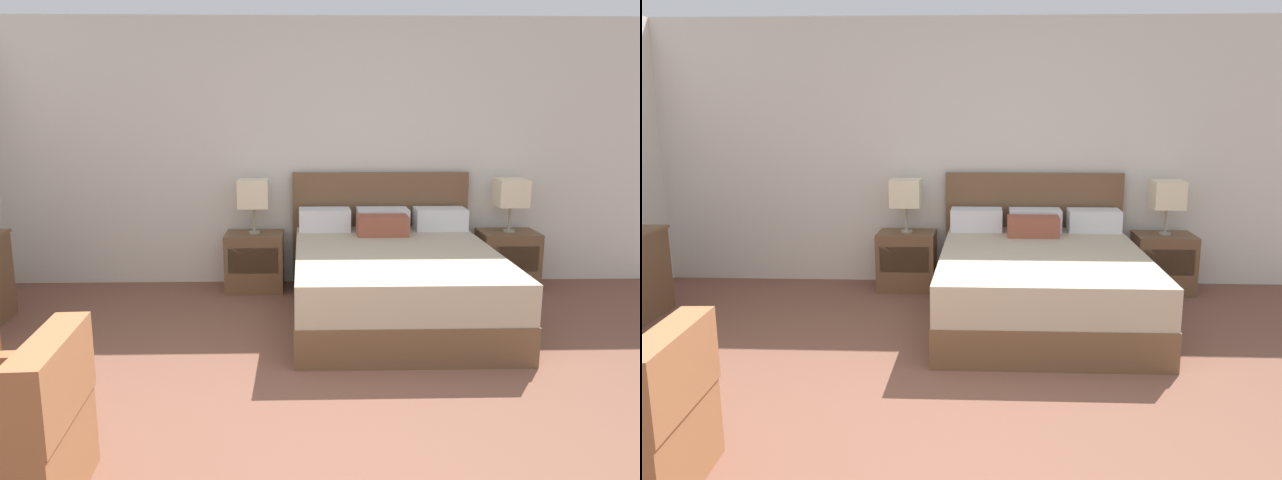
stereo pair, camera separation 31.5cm
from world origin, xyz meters
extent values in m
cube|color=beige|center=(0.00, 3.51, 1.26)|extent=(7.21, 0.06, 2.51)
cube|color=brown|center=(0.62, 2.35, 0.14)|extent=(1.62, 2.08, 0.28)
cube|color=tan|center=(0.62, 2.35, 0.42)|extent=(1.60, 2.06, 0.29)
cube|color=brown|center=(0.62, 3.41, 0.54)|extent=(1.68, 0.05, 1.09)
cube|color=silver|center=(0.08, 3.22, 0.67)|extent=(0.47, 0.28, 0.20)
cube|color=silver|center=(0.62, 3.22, 0.67)|extent=(0.47, 0.28, 0.20)
cube|color=silver|center=(1.16, 3.22, 0.67)|extent=(0.47, 0.28, 0.20)
cube|color=brown|center=(0.58, 2.95, 0.66)|extent=(0.45, 0.22, 0.18)
cube|color=brown|center=(-0.58, 3.21, 0.27)|extent=(0.54, 0.41, 0.54)
cube|color=#473120|center=(-0.58, 3.01, 0.33)|extent=(0.46, 0.01, 0.24)
cube|color=brown|center=(1.82, 3.21, 0.27)|extent=(0.54, 0.41, 0.54)
cube|color=#473120|center=(1.82, 3.01, 0.33)|extent=(0.46, 0.01, 0.24)
cylinder|color=gray|center=(-0.58, 3.21, 0.55)|extent=(0.11, 0.11, 0.02)
cylinder|color=gray|center=(-0.58, 3.21, 0.67)|extent=(0.02, 0.02, 0.23)
cube|color=beige|center=(-0.58, 3.21, 0.91)|extent=(0.28, 0.28, 0.25)
cylinder|color=gray|center=(1.82, 3.21, 0.55)|extent=(0.11, 0.11, 0.02)
cylinder|color=gray|center=(1.82, 3.21, 0.67)|extent=(0.02, 0.02, 0.23)
cube|color=beige|center=(1.82, 3.21, 0.91)|extent=(0.28, 0.28, 0.25)
cube|color=#935B38|center=(-1.18, -0.05, 0.58)|extent=(0.20, 0.69, 0.36)
cube|color=#935B38|center=(-1.46, 0.23, 0.49)|extent=(0.63, 0.12, 0.18)
camera|label=1|loc=(-0.13, -2.50, 1.69)|focal=35.00mm
camera|label=2|loc=(0.19, -2.50, 1.69)|focal=35.00mm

